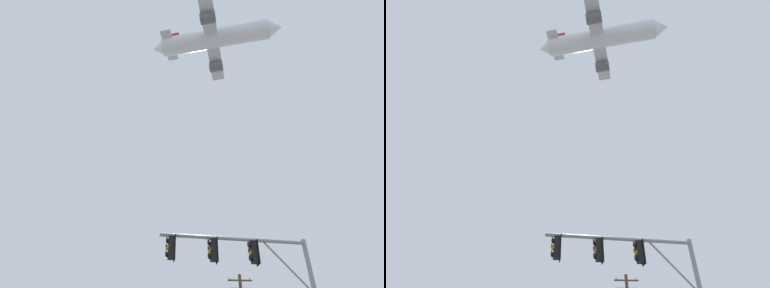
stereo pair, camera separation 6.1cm
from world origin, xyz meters
The scene contains 2 objects.
signal_pole_near centered at (3.78, 7.04, 4.99)m, with size 6.47×0.86×6.43m.
airplane centered at (5.74, 21.00, 42.82)m, with size 19.81×15.30×5.44m.
Camera 2 is at (0.50, -5.77, 1.47)m, focal length 28.59 mm.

